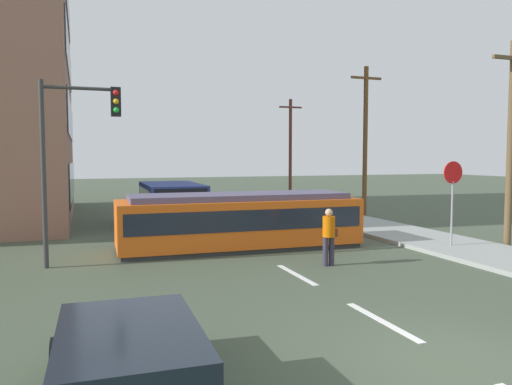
# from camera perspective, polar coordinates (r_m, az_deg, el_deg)

# --- Properties ---
(ground_plane) EXTENTS (120.00, 120.00, 0.00)m
(ground_plane) POSITION_cam_1_polar(r_m,az_deg,el_deg) (17.12, -0.86, -6.53)
(ground_plane) COLOR #424E3C
(sidewalk_curb_right) EXTENTS (3.20, 36.00, 0.14)m
(sidewalk_curb_right) POSITION_cam_1_polar(r_m,az_deg,el_deg) (17.35, 25.77, -6.56)
(sidewalk_curb_right) COLOR gray
(sidewalk_curb_right) RESTS_ON ground
(lane_stripe_1) EXTENTS (0.16, 2.40, 0.01)m
(lane_stripe_1) POSITION_cam_1_polar(r_m,az_deg,el_deg) (10.10, 14.39, -14.22)
(lane_stripe_1) COLOR silver
(lane_stripe_1) RESTS_ON ground
(lane_stripe_2) EXTENTS (0.16, 2.40, 0.01)m
(lane_stripe_2) POSITION_cam_1_polar(r_m,az_deg,el_deg) (13.47, 4.70, -9.45)
(lane_stripe_2) COLOR silver
(lane_stripe_2) RESTS_ON ground
(lane_stripe_3) EXTENTS (0.16, 2.40, 0.01)m
(lane_stripe_3) POSITION_cam_1_polar(r_m,az_deg,el_deg) (23.04, -5.88, -3.78)
(lane_stripe_3) COLOR silver
(lane_stripe_3) RESTS_ON ground
(lane_stripe_4) EXTENTS (0.16, 2.40, 0.01)m
(lane_stripe_4) POSITION_cam_1_polar(r_m,az_deg,el_deg) (28.86, -8.72, -2.21)
(lane_stripe_4) COLOR silver
(lane_stripe_4) RESTS_ON ground
(streetcar_tram) EXTENTS (8.35, 2.75, 1.91)m
(streetcar_tram) POSITION_cam_1_polar(r_m,az_deg,el_deg) (17.11, -1.92, -3.19)
(streetcar_tram) COLOR #E25B16
(streetcar_tram) RESTS_ON ground
(city_bus) EXTENTS (2.62, 5.19, 1.93)m
(city_bus) POSITION_cam_1_polar(r_m,az_deg,el_deg) (23.43, -9.72, -1.00)
(city_bus) COLOR navy
(city_bus) RESTS_ON ground
(pedestrian_crossing) EXTENTS (0.51, 0.36, 1.67)m
(pedestrian_crossing) POSITION_cam_1_polar(r_m,az_deg,el_deg) (14.51, 8.43, -4.72)
(pedestrian_crossing) COLOR #322D3E
(pedestrian_crossing) RESTS_ON ground
(parked_sedan_near) EXTENTS (2.06, 4.63, 1.19)m
(parked_sedan_near) POSITION_cam_1_polar(r_m,az_deg,el_deg) (6.38, -14.44, -19.46)
(parked_sedan_near) COLOR #2C5832
(parked_sedan_near) RESTS_ON ground
(stop_sign) EXTENTS (0.76, 0.07, 2.88)m
(stop_sign) POSITION_cam_1_polar(r_m,az_deg,el_deg) (18.08, 21.79, 0.76)
(stop_sign) COLOR gray
(stop_sign) RESTS_ON sidewalk_curb_right
(traffic_light_mast) EXTENTS (2.21, 0.33, 5.32)m
(traffic_light_mast) POSITION_cam_1_polar(r_m,az_deg,el_deg) (15.08, -20.35, 5.79)
(traffic_light_mast) COLOR #333333
(traffic_light_mast) RESTS_ON ground
(utility_pole_near) EXTENTS (1.80, 0.24, 7.14)m
(utility_pole_near) POSITION_cam_1_polar(r_m,az_deg,el_deg) (19.28, 27.38, 5.40)
(utility_pole_near) COLOR brown
(utility_pole_near) RESTS_ON ground
(utility_pole_mid) EXTENTS (1.80, 0.24, 7.94)m
(utility_pole_mid) POSITION_cam_1_polar(r_m,az_deg,el_deg) (27.08, 12.52, 6.12)
(utility_pole_mid) COLOR brown
(utility_pole_mid) RESTS_ON ground
(utility_pole_far) EXTENTS (1.80, 0.24, 7.50)m
(utility_pole_far) POSITION_cam_1_polar(r_m,az_deg,el_deg) (37.45, 3.99, 5.28)
(utility_pole_far) COLOR brown
(utility_pole_far) RESTS_ON ground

